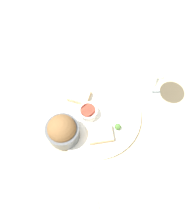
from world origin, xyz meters
TOP-DOWN VIEW (x-y plane):
  - ground_plane at (0.00, 0.00)m, footprint 4.00×4.00m
  - dinner_plate at (0.00, 0.00)m, footprint 0.32×0.32m
  - salad_bowl at (0.13, 0.03)m, footprint 0.11×0.11m
  - sauce_ramekin at (0.03, -0.01)m, footprint 0.06×0.06m
  - cheese_toast_near at (0.01, 0.08)m, footprint 0.09×0.07m
  - cheese_toast_far at (0.03, -0.08)m, footprint 0.09×0.09m
  - wine_glass at (-0.23, -0.02)m, footprint 0.09×0.09m
  - garnish at (-0.05, 0.07)m, footprint 0.02×0.02m
  - napkin at (0.14, 0.21)m, footprint 0.15×0.17m
  - fork at (-0.22, -0.18)m, footprint 0.18×0.02m

SIDE VIEW (x-z plane):
  - ground_plane at x=0.00m, z-range 0.00..0.00m
  - napkin at x=0.14m, z-range 0.00..0.01m
  - fork at x=-0.22m, z-range 0.00..0.01m
  - dinner_plate at x=0.00m, z-range 0.00..0.01m
  - garnish at x=-0.05m, z-range 0.01..0.04m
  - cheese_toast_far at x=0.03m, z-range 0.01..0.04m
  - cheese_toast_near at x=0.01m, z-range 0.01..0.04m
  - sauce_ramekin at x=0.03m, z-range 0.02..0.05m
  - salad_bowl at x=0.13m, z-range 0.01..0.11m
  - wine_glass at x=-0.23m, z-range 0.04..0.22m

